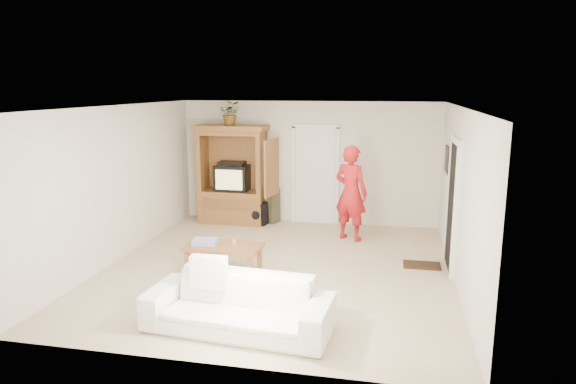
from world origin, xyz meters
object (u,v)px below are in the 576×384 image
man (351,193)px  sofa (238,304)px  coffee_table (224,249)px  armoire (234,181)px

man → sofa: bearing=100.6°
sofa → coffee_table: bearing=118.5°
sofa → coffee_table: (-0.81, 1.87, 0.05)m
sofa → man: bearing=81.1°
sofa → armoire: bearing=113.0°
armoire → sofa: size_ratio=0.93×
armoire → coffee_table: size_ratio=1.73×
armoire → coffee_table: 3.12m
man → sofa: 4.21m
man → coffee_table: size_ratio=1.51×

